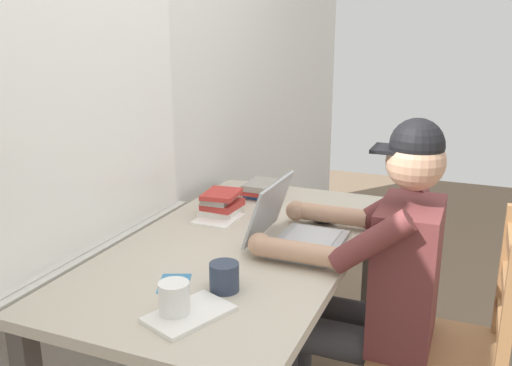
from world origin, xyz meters
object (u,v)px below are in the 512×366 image
Objects in this scene: computer_mouse at (323,219)px; book_stack_main at (221,203)px; desk at (241,265)px; laptop at (292,229)px; coffee_mug_white at (175,299)px; wooden_chair at (454,349)px; book_stack_side at (260,189)px; coffee_mug_dark at (225,276)px; seated_person at (375,275)px; landscape_photo_print at (174,283)px.

book_stack_main is (-0.06, 0.42, 0.03)m from computer_mouse.
laptop reaches higher than desk.
desk is at bearing 5.64° from coffee_mug_white.
laptop reaches higher than wooden_chair.
coffee_mug_white is at bearing -169.66° from book_stack_side.
desk is 0.79m from wooden_chair.
coffee_mug_white is at bearing 163.33° from coffee_mug_dark.
seated_person is 1.33× the size of wooden_chair.
seated_person is 0.70m from landscape_photo_print.
coffee_mug_white is at bearing -162.42° from book_stack_main.
desk is 1.22× the size of seated_person.
wooden_chair is at bearing -55.57° from coffee_mug_dark.
computer_mouse is at bearing -10.08° from laptop.
coffee_mug_white is at bearing 169.01° from computer_mouse.
coffee_mug_white is 0.83m from book_stack_main.
wooden_chair is 2.81× the size of laptop.
landscape_photo_print is at bearing -174.02° from book_stack_side.
laptop is 1.79× the size of book_stack_side.
seated_person is at bearing -126.77° from book_stack_side.
coffee_mug_dark is 0.97× the size of landscape_photo_print.
coffee_mug_dark is at bearing -163.08° from desk.
desk is 0.40m from landscape_photo_print.
landscape_photo_print is at bearing 131.54° from seated_person.
book_stack_main is at bearing 170.13° from book_stack_side.
computer_mouse is at bearing -10.99° from coffee_mug_white.
coffee_mug_dark is at bearing 124.43° from wooden_chair.
landscape_photo_print is at bearing 97.81° from coffee_mug_dark.
wooden_chair is at bearing -82.89° from landscape_photo_print.
seated_person reaches higher than desk.
landscape_photo_print is (-0.93, -0.10, -0.04)m from book_stack_side.
coffee_mug_dark is 0.68m from book_stack_main.
computer_mouse is (0.23, 0.25, 0.10)m from seated_person.
wooden_chair reaches higher than book_stack_side.
desk is 4.54× the size of laptop.
desk is 0.34m from book_stack_main.
wooden_chair is at bearing -87.97° from laptop.
book_stack_side is at bearing -9.87° from book_stack_main.
seated_person is 12.31× the size of computer_mouse.
laptop reaches higher than coffee_mug_dark.
seated_person reaches higher than wooden_chair.
laptop is 0.43m from coffee_mug_dark.
laptop is at bearing 92.03° from wooden_chair.
book_stack_main is (0.16, 0.67, 0.13)m from seated_person.
coffee_mug_dark is at bearing 170.64° from computer_mouse.
book_stack_main reaches higher than desk.
coffee_mug_dark is (-0.67, 0.11, 0.03)m from computer_mouse.
wooden_chair is at bearing -48.05° from coffee_mug_white.
coffee_mug_white is 1.11m from book_stack_side.
laptop is 0.50m from landscape_photo_print.
book_stack_side is at bearing 53.23° from seated_person.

